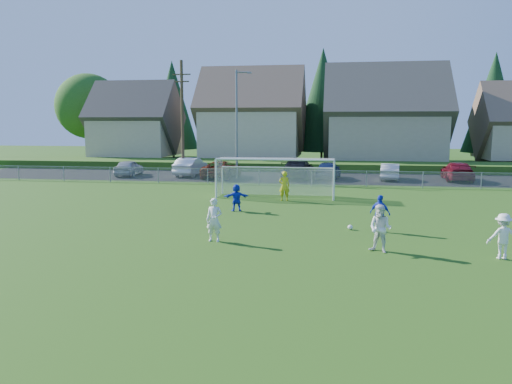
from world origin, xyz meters
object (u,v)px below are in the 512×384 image
car_c (222,169)px  soccer_ball (350,227)px  car_b (191,167)px  car_f (390,172)px  player_white_b (380,229)px  player_white_c (503,236)px  car_a (129,168)px  player_white_a (214,220)px  car_e (328,170)px  soccer_goal (276,171)px  player_blue_b (236,198)px  goalkeeper (284,186)px  car_g (457,171)px  player_blue_a (380,213)px  car_d (298,169)px

car_c → soccer_ball: bearing=122.4°
car_b → car_f: (17.23, -0.60, -0.13)m
player_white_b → car_c: size_ratio=0.33×
player_white_c → car_a: (-23.87, 23.95, -0.08)m
player_white_a → car_a: 26.62m
car_e → car_f: car_e is taller
car_b → soccer_goal: 14.68m
player_blue_b → car_e: size_ratio=0.33×
goalkeeper → car_c: size_ratio=0.34×
soccer_goal → car_g: bearing=39.5°
player_white_a → car_b: (-8.02, 23.98, -0.06)m
car_b → goalkeeper: bearing=129.5°
player_white_a → player_white_b: 6.39m
player_white_b → goalkeeper: goalkeeper is taller
car_c → car_f: car_c is taller
goalkeeper → car_c: (-6.55, 11.77, -0.17)m
player_white_c → goalkeeper: 14.68m
player_blue_a → car_f: player_blue_a is taller
car_b → car_c: car_b is taller
player_white_c → car_e: bearing=-78.4°
car_g → car_e: bearing=5.6°
car_g → car_f: bearing=6.1°
car_e → player_white_b: bearing=101.8°
soccer_goal → car_c: bearing=119.9°
soccer_ball → car_a: bearing=133.3°
player_white_c → car_b: size_ratio=0.33×
car_b → soccer_goal: size_ratio=0.66×
player_white_a → car_d: (1.59, 23.23, -0.05)m
player_blue_b → car_f: 19.13m
soccer_ball → player_blue_a: bearing=-8.9°
car_a → car_b: bearing=-174.4°
player_white_a → player_white_b: bearing=-5.7°
player_white_a → car_g: 27.69m
player_white_c → car_e: player_white_c is taller
car_b → car_e: bearing=179.8°
car_e → player_blue_a: bearing=103.6°
player_blue_a → car_e: bearing=-51.1°
car_d → car_f: size_ratio=1.37×
player_blue_a → soccer_ball: bearing=23.0°
car_b → player_blue_a: bearing=127.8°
goalkeeper → car_g: 18.10m
player_blue_b → car_c: car_c is taller
goalkeeper → car_d: 12.41m
car_g → goalkeeper: bearing=48.8°
soccer_ball → player_white_a: 6.24m
player_blue_a → car_e: 20.60m
player_white_c → car_g: 24.88m
soccer_ball → car_g: (9.14, 20.54, 0.64)m
car_a → car_c: car_c is taller
soccer_goal → player_blue_b: bearing=-104.7°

